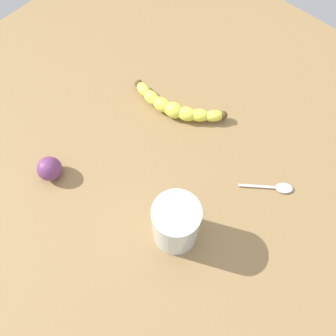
% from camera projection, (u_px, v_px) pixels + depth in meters
% --- Properties ---
extents(wooden_tabletop, '(1.20, 1.20, 0.03)m').
position_uv_depth(wooden_tabletop, '(158.00, 162.00, 0.80)').
color(wooden_tabletop, olive).
rests_on(wooden_tabletop, ground).
extents(banana, '(0.10, 0.22, 0.04)m').
position_uv_depth(banana, '(176.00, 107.00, 0.83)').
color(banana, '#E4E348').
rests_on(banana, wooden_tabletop).
extents(smoothie_glass, '(0.09, 0.09, 0.12)m').
position_uv_depth(smoothie_glass, '(176.00, 224.00, 0.66)').
color(smoothie_glass, silver).
rests_on(smoothie_glass, wooden_tabletop).
extents(plum_fruit, '(0.05, 0.05, 0.05)m').
position_uv_depth(plum_fruit, '(49.00, 169.00, 0.75)').
color(plum_fruit, '#6B3360').
rests_on(plum_fruit, wooden_tabletop).
extents(teaspoon, '(0.08, 0.10, 0.01)m').
position_uv_depth(teaspoon, '(281.00, 188.00, 0.75)').
color(teaspoon, silver).
rests_on(teaspoon, wooden_tabletop).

